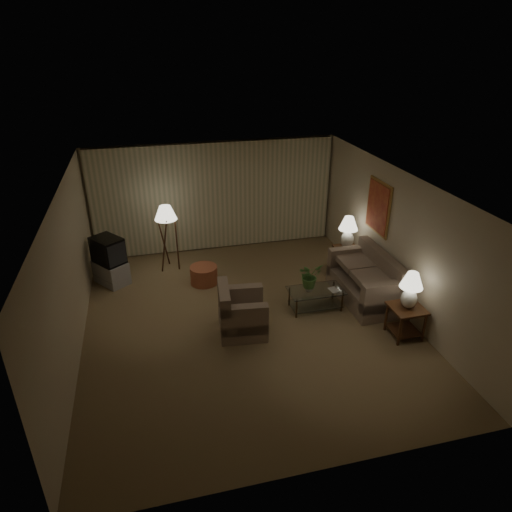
{
  "coord_description": "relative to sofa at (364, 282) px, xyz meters",
  "views": [
    {
      "loc": [
        -1.61,
        -7.16,
        4.96
      ],
      "look_at": [
        0.33,
        0.6,
        1.04
      ],
      "focal_mm": 32.0,
      "sensor_mm": 36.0,
      "label": 1
    }
  ],
  "objects": [
    {
      "name": "ottoman",
      "position": [
        -3.09,
        1.47,
        -0.2
      ],
      "size": [
        0.69,
        0.69,
        0.4
      ],
      "primitive_type": "cylinder",
      "rotation": [
        0.0,
        0.0,
        0.17
      ],
      "color": "#A45637",
      "rests_on": "ground"
    },
    {
      "name": "vase",
      "position": [
        -1.23,
        -0.1,
        0.1
      ],
      "size": [
        0.17,
        0.17,
        0.16
      ],
      "primitive_type": "imported",
      "rotation": [
        0.0,
        0.0,
        0.12
      ],
      "color": "silver",
      "rests_on": "coffee_table"
    },
    {
      "name": "table_lamp_far",
      "position": [
        0.15,
        1.25,
        0.64
      ],
      "size": [
        0.43,
        0.43,
        0.74
      ],
      "color": "white",
      "rests_on": "side_table_far"
    },
    {
      "name": "floor_lamp",
      "position": [
        -3.76,
        2.36,
        0.41
      ],
      "size": [
        0.5,
        0.5,
        1.54
      ],
      "color": "#38210F",
      "rests_on": "ground"
    },
    {
      "name": "sofa",
      "position": [
        0.0,
        0.0,
        0.0
      ],
      "size": [
        1.8,
        0.91,
        0.8
      ],
      "rotation": [
        0.0,
        0.0,
        -1.57
      ],
      "color": "gray",
      "rests_on": "ground"
    },
    {
      "name": "flowers",
      "position": [
        -1.23,
        -0.1,
        0.42
      ],
      "size": [
        0.55,
        0.52,
        0.5
      ],
      "primitive_type": "imported",
      "rotation": [
        0.0,
        0.0,
        0.35
      ],
      "color": "#4A7F38",
      "rests_on": "vase"
    },
    {
      "name": "armchair",
      "position": [
        -2.65,
        -0.5,
        -0.03
      ],
      "size": [
        1.06,
        1.02,
        0.74
      ],
      "rotation": [
        0.0,
        0.0,
        1.46
      ],
      "color": "gray",
      "rests_on": "ground"
    },
    {
      "name": "side_table_near",
      "position": [
        0.15,
        -1.35,
        0.02
      ],
      "size": [
        0.58,
        0.58,
        0.6
      ],
      "color": "#38210F",
      "rests_on": "ground"
    },
    {
      "name": "book",
      "position": [
        -0.83,
        -0.2,
        0.02
      ],
      "size": [
        0.19,
        0.24,
        0.02
      ],
      "primitive_type": "imported",
      "rotation": [
        0.0,
        0.0,
        0.13
      ],
      "color": "olive",
      "rests_on": "coffee_table"
    },
    {
      "name": "tv_cabinet",
      "position": [
        -5.05,
        1.98,
        -0.15
      ],
      "size": [
        1.21,
        1.2,
        0.5
      ],
      "primitive_type": "cube",
      "rotation": [
        0.0,
        0.0,
        -0.94
      ],
      "color": "#A2A2A5",
      "rests_on": "ground"
    },
    {
      "name": "room_shell",
      "position": [
        -2.48,
        1.34,
        1.35
      ],
      "size": [
        6.04,
        7.02,
        2.72
      ],
      "color": "beige",
      "rests_on": "ground"
    },
    {
      "name": "ground",
      "position": [
        -2.5,
        -0.17,
        -0.4
      ],
      "size": [
        7.0,
        7.0,
        0.0
      ],
      "primitive_type": "plane",
      "color": "olive",
      "rests_on": "ground"
    },
    {
      "name": "side_table_far",
      "position": [
        0.15,
        1.25,
        0.0
      ],
      "size": [
        0.51,
        0.43,
        0.6
      ],
      "color": "#38210F",
      "rests_on": "ground"
    },
    {
      "name": "crt_tv",
      "position": [
        -5.05,
        1.98,
        0.38
      ],
      "size": [
        1.11,
        1.11,
        0.57
      ],
      "primitive_type": "cube",
      "rotation": [
        0.0,
        0.0,
        -0.94
      ],
      "color": "black",
      "rests_on": "tv_cabinet"
    },
    {
      "name": "table_lamp_near",
      "position": [
        0.15,
        -1.35,
        0.61
      ],
      "size": [
        0.4,
        0.4,
        0.69
      ],
      "color": "white",
      "rests_on": "side_table_near"
    },
    {
      "name": "coffee_table",
      "position": [
        -1.08,
        -0.1,
        -0.12
      ],
      "size": [
        1.08,
        0.59,
        0.41
      ],
      "color": "silver",
      "rests_on": "ground"
    }
  ]
}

